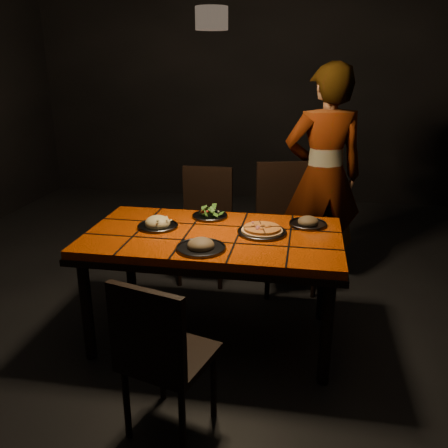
% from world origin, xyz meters
% --- Properties ---
extents(room_shell, '(6.04, 7.04, 3.08)m').
position_xyz_m(room_shell, '(0.00, 0.00, 1.50)').
color(room_shell, black).
rests_on(room_shell, ground).
extents(dining_table, '(1.62, 0.92, 0.75)m').
position_xyz_m(dining_table, '(0.00, 0.00, 0.67)').
color(dining_table, '#E34907').
rests_on(dining_table, ground).
extents(chair_near, '(0.48, 0.48, 0.86)m').
position_xyz_m(chair_near, '(-0.07, -0.94, 0.49)').
color(chair_near, black).
rests_on(chair_near, ground).
extents(chair_far_left, '(0.42, 0.42, 0.94)m').
position_xyz_m(chair_far_left, '(-0.26, 0.97, 0.54)').
color(chair_far_left, black).
rests_on(chair_far_left, ground).
extents(chair_far_right, '(0.56, 0.56, 1.01)m').
position_xyz_m(chair_far_right, '(0.41, 0.92, 0.58)').
color(chair_far_right, black).
rests_on(chair_far_right, ground).
extents(diner, '(0.74, 0.58, 1.78)m').
position_xyz_m(diner, '(0.70, 1.08, 0.89)').
color(diner, brown).
rests_on(diner, ground).
extents(pendant_lamp, '(0.18, 0.18, 1.06)m').
position_xyz_m(pendant_lamp, '(0.00, 0.00, 2.02)').
color(pendant_lamp, black).
rests_on(pendant_lamp, room_shell).
extents(plate_pizza, '(0.32, 0.32, 0.04)m').
position_xyz_m(plate_pizza, '(0.30, 0.05, 0.77)').
color(plate_pizza, '#37373C').
rests_on(plate_pizza, dining_table).
extents(plate_pasta, '(0.26, 0.26, 0.09)m').
position_xyz_m(plate_pasta, '(-0.38, 0.04, 0.77)').
color(plate_pasta, '#37373C').
rests_on(plate_pasta, dining_table).
extents(plate_salad, '(0.25, 0.25, 0.07)m').
position_xyz_m(plate_salad, '(-0.09, 0.31, 0.78)').
color(plate_salad, '#37373C').
rests_on(plate_salad, dining_table).
extents(plate_mushroom_a, '(0.29, 0.29, 0.10)m').
position_xyz_m(plate_mushroom_a, '(-0.02, -0.28, 0.77)').
color(plate_mushroom_a, '#37373C').
rests_on(plate_mushroom_a, dining_table).
extents(plate_mushroom_b, '(0.25, 0.25, 0.08)m').
position_xyz_m(plate_mushroom_b, '(0.59, 0.26, 0.77)').
color(plate_mushroom_b, '#37373C').
rests_on(plate_mushroom_b, dining_table).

